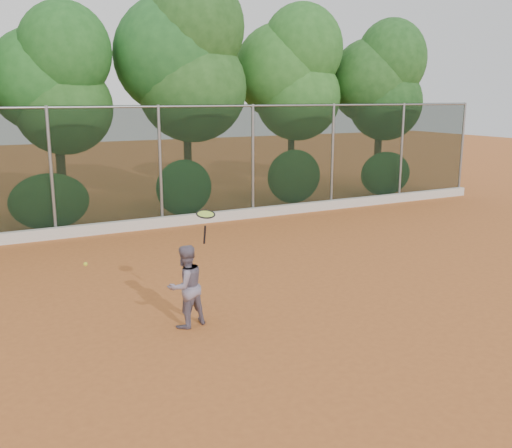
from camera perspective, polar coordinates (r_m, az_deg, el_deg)
name	(u,v)px	position (r m, az deg, el deg)	size (l,w,h in m)	color
ground	(280,299)	(10.85, 2.45, -7.49)	(80.00, 80.00, 0.00)	#B9632B
concrete_curb	(164,222)	(16.84, -9.16, 0.20)	(24.00, 0.20, 0.30)	silver
tennis_player	(186,286)	(9.46, -7.05, -6.20)	(0.67, 0.52, 1.38)	slate
chainlink_fence	(160,163)	(16.73, -9.56, 6.05)	(24.09, 0.09, 3.50)	black
foliage_backdrop	(119,74)	(18.38, -13.50, 14.40)	(23.70, 3.63, 7.55)	#492E1C
tennis_racket	(206,217)	(9.12, -5.07, 0.74)	(0.33, 0.33, 0.56)	black
tennis_ball_in_flight	(86,264)	(9.01, -16.68, -3.87)	(0.07, 0.07, 0.07)	gold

